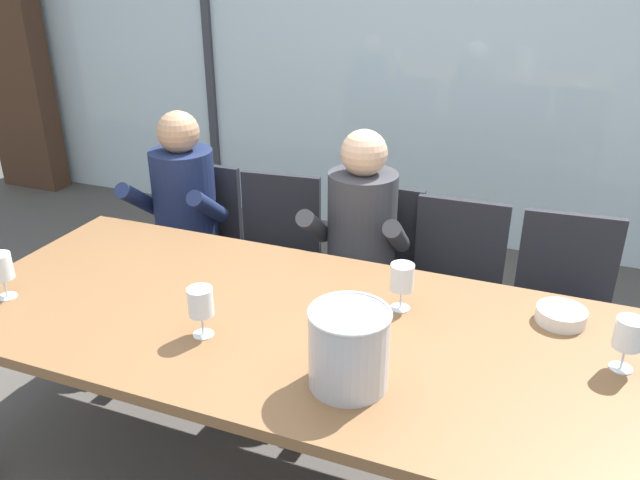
% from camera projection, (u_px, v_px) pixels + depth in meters
% --- Properties ---
extents(ground, '(14.00, 14.00, 0.00)m').
position_uv_depth(ground, '(365.00, 343.00, 3.34)').
color(ground, '#4C4742').
extents(window_glass_panel, '(7.60, 0.03, 2.60)m').
position_uv_depth(window_glass_panel, '(442.00, 51.00, 4.06)').
color(window_glass_panel, silver).
rests_on(window_glass_panel, ground).
extents(window_mullion_left, '(0.06, 0.06, 2.60)m').
position_uv_depth(window_mullion_left, '(208.00, 39.00, 4.61)').
color(window_mullion_left, '#38383D').
rests_on(window_mullion_left, ground).
extents(hillside_vineyard, '(13.60, 2.40, 1.79)m').
position_uv_depth(hillside_vineyard, '(503.00, 45.00, 7.27)').
color(hillside_vineyard, '#568942').
rests_on(hillside_vineyard, ground).
extents(curtain_heavy_drape, '(0.56, 0.20, 2.60)m').
position_uv_depth(curtain_heavy_drape, '(8.00, 31.00, 5.05)').
color(curtain_heavy_drape, '#472D1E').
rests_on(curtain_heavy_drape, ground).
extents(dining_table, '(2.40, 1.06, 0.73)m').
position_uv_depth(dining_table, '(283.00, 334.00, 2.21)').
color(dining_table, brown).
rests_on(dining_table, ground).
extents(chair_near_curtain, '(0.44, 0.44, 0.86)m').
position_uv_depth(chair_near_curtain, '(198.00, 234.00, 3.40)').
color(chair_near_curtain, '#232328').
rests_on(chair_near_curtain, ground).
extents(chair_left_of_center, '(0.48, 0.48, 0.86)m').
position_uv_depth(chair_left_of_center, '(275.00, 248.00, 3.25)').
color(chair_left_of_center, '#232328').
rests_on(chair_left_of_center, ground).
extents(chair_center, '(0.45, 0.45, 0.86)m').
position_uv_depth(chair_center, '(373.00, 263.00, 3.09)').
color(chair_center, '#232328').
rests_on(chair_center, ground).
extents(chair_right_of_center, '(0.45, 0.45, 0.86)m').
position_uv_depth(chair_right_of_center, '(454.00, 281.00, 2.92)').
color(chair_right_of_center, '#232328').
rests_on(chair_right_of_center, ground).
extents(chair_near_window_right, '(0.47, 0.47, 0.86)m').
position_uv_depth(chair_near_window_right, '(563.00, 300.00, 2.77)').
color(chair_near_window_right, '#232328').
rests_on(chair_near_window_right, ground).
extents(person_navy_polo, '(0.49, 0.63, 1.18)m').
position_uv_depth(person_navy_polo, '(179.00, 214.00, 3.21)').
color(person_navy_polo, '#192347').
rests_on(person_navy_polo, ground).
extents(person_charcoal_jacket, '(0.48, 0.63, 1.18)m').
position_uv_depth(person_charcoal_jacket, '(357.00, 243.00, 2.89)').
color(person_charcoal_jacket, '#38383D').
rests_on(person_charcoal_jacket, ground).
extents(ice_bucket_primary, '(0.24, 0.24, 0.25)m').
position_uv_depth(ice_bucket_primary, '(349.00, 347.00, 1.81)').
color(ice_bucket_primary, '#B7B7BC').
rests_on(ice_bucket_primary, dining_table).
extents(tasting_bowl, '(0.17, 0.17, 0.05)m').
position_uv_depth(tasting_bowl, '(561.00, 315.00, 2.16)').
color(tasting_bowl, silver).
rests_on(tasting_bowl, dining_table).
extents(wine_glass_by_left_taster, '(0.08, 0.08, 0.17)m').
position_uv_depth(wine_glass_by_left_taster, '(628.00, 336.00, 1.88)').
color(wine_glass_by_left_taster, silver).
rests_on(wine_glass_by_left_taster, dining_table).
extents(wine_glass_near_bucket, '(0.08, 0.08, 0.17)m').
position_uv_depth(wine_glass_near_bucket, '(402.00, 279.00, 2.20)').
color(wine_glass_near_bucket, silver).
rests_on(wine_glass_near_bucket, dining_table).
extents(wine_glass_center_pour, '(0.08, 0.08, 0.17)m').
position_uv_depth(wine_glass_center_pour, '(201.00, 303.00, 2.05)').
color(wine_glass_center_pour, silver).
rests_on(wine_glass_center_pour, dining_table).
extents(wine_glass_by_right_taster, '(0.08, 0.08, 0.17)m').
position_uv_depth(wine_glass_by_right_taster, '(1.00, 269.00, 2.28)').
color(wine_glass_by_right_taster, silver).
rests_on(wine_glass_by_right_taster, dining_table).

